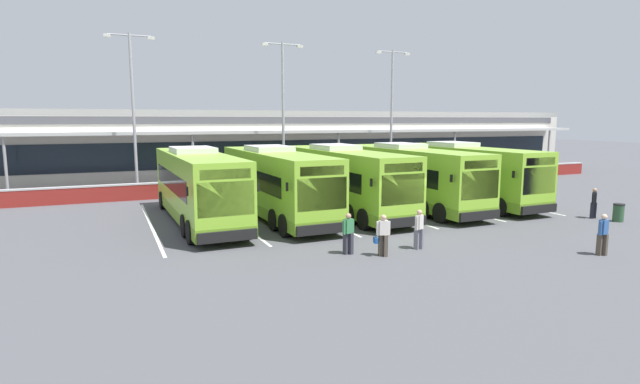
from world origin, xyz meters
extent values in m
plane|color=#4C4C51|center=(0.00, 0.00, 0.00)|extent=(200.00, 200.00, 0.00)
cube|color=beige|center=(0.00, 27.00, 2.75)|extent=(70.00, 10.00, 5.50)
cube|color=#19232D|center=(0.00, 21.98, 2.30)|extent=(66.00, 0.08, 2.20)
cube|color=#4C4C51|center=(0.00, 21.97, 5.15)|extent=(68.00, 0.08, 0.60)
cube|color=beige|center=(0.00, 20.50, 4.20)|extent=(67.00, 3.00, 0.24)
cube|color=gray|center=(0.00, 27.00, 5.75)|extent=(70.00, 10.00, 0.50)
cylinder|color=#999999|center=(-18.60, 19.30, 2.10)|extent=(0.20, 0.20, 4.20)
cylinder|color=#999999|center=(-6.20, 19.30, 2.10)|extent=(0.20, 0.20, 4.20)
cylinder|color=#999999|center=(6.20, 19.30, 2.10)|extent=(0.20, 0.20, 4.20)
cylinder|color=#999999|center=(18.60, 19.30, 2.10)|extent=(0.20, 0.20, 4.20)
cylinder|color=#999999|center=(31.00, 19.30, 2.10)|extent=(0.20, 0.20, 4.20)
cube|color=maroon|center=(0.00, 14.50, 0.50)|extent=(60.00, 0.36, 1.00)
cube|color=#B2B2B2|center=(0.00, 14.50, 1.05)|extent=(60.00, 0.40, 0.10)
cube|color=#8CC633|center=(-8.15, 5.82, 1.91)|extent=(2.79, 12.05, 3.19)
cube|color=olive|center=(-8.15, 5.82, 0.59)|extent=(2.81, 12.07, 0.56)
cube|color=black|center=(-8.16, 6.22, 2.15)|extent=(2.77, 9.65, 0.96)
cube|color=black|center=(-8.03, -0.13, 2.05)|extent=(2.31, 0.15, 1.40)
cube|color=black|center=(-8.03, -0.14, 3.05)|extent=(2.05, 0.12, 0.40)
cube|color=silver|center=(-8.17, 6.82, 3.64)|extent=(2.11, 2.84, 0.28)
cube|color=black|center=(-8.03, -0.24, 0.55)|extent=(2.45, 0.21, 0.44)
cube|color=black|center=(-6.59, 0.25, 2.40)|extent=(0.08, 0.12, 0.36)
cube|color=black|center=(-9.50, 0.20, 2.40)|extent=(0.08, 0.12, 0.36)
cylinder|color=black|center=(-7.05, 10.45, 0.52)|extent=(0.34, 1.05, 1.04)
cylinder|color=black|center=(-9.44, 10.40, 0.52)|extent=(0.34, 1.05, 1.04)
cylinder|color=black|center=(-6.89, 2.65, 0.52)|extent=(0.34, 1.05, 1.04)
cylinder|color=black|center=(-9.28, 2.60, 0.52)|extent=(0.34, 1.05, 1.04)
cylinder|color=black|center=(-6.87, 1.25, 0.52)|extent=(0.34, 1.05, 1.04)
cylinder|color=black|center=(-9.26, 1.20, 0.52)|extent=(0.34, 1.05, 1.04)
cube|color=#8CC633|center=(-4.09, 5.53, 1.91)|extent=(2.79, 12.05, 3.19)
cube|color=olive|center=(-4.09, 5.53, 0.59)|extent=(2.81, 12.07, 0.56)
cube|color=black|center=(-4.10, 5.93, 2.15)|extent=(2.77, 9.65, 0.96)
cube|color=black|center=(-3.97, -0.42, 2.05)|extent=(2.31, 0.15, 1.40)
cube|color=black|center=(-3.97, -0.43, 3.05)|extent=(2.05, 0.12, 0.40)
cube|color=silver|center=(-4.11, 6.53, 3.64)|extent=(2.11, 2.84, 0.28)
cube|color=black|center=(-3.97, -0.53, 0.55)|extent=(2.45, 0.21, 0.44)
cube|color=black|center=(-2.53, -0.04, 2.40)|extent=(0.08, 0.12, 0.36)
cube|color=black|center=(-5.44, -0.10, 2.40)|extent=(0.08, 0.12, 0.36)
cylinder|color=black|center=(-2.99, 10.15, 0.52)|extent=(0.34, 1.05, 1.04)
cylinder|color=black|center=(-5.38, 10.11, 0.52)|extent=(0.34, 1.05, 1.04)
cylinder|color=black|center=(-2.83, 2.36, 0.52)|extent=(0.34, 1.05, 1.04)
cylinder|color=black|center=(-5.22, 2.31, 0.52)|extent=(0.34, 1.05, 1.04)
cylinder|color=black|center=(-2.81, 0.96, 0.52)|extent=(0.34, 1.05, 1.04)
cylinder|color=black|center=(-5.20, 0.91, 0.52)|extent=(0.34, 1.05, 1.04)
cube|color=#8CC633|center=(-0.15, 5.37, 1.91)|extent=(2.79, 12.05, 3.19)
cube|color=olive|center=(-0.15, 5.37, 0.59)|extent=(2.81, 12.07, 0.56)
cube|color=black|center=(-0.16, 5.77, 2.15)|extent=(2.77, 9.65, 0.96)
cube|color=black|center=(-0.04, -0.58, 2.05)|extent=(2.31, 0.15, 1.40)
cube|color=black|center=(-0.04, -0.59, 3.05)|extent=(2.05, 0.12, 0.40)
cube|color=silver|center=(-0.17, 6.37, 3.64)|extent=(2.11, 2.84, 0.28)
cube|color=black|center=(-0.03, -0.69, 0.55)|extent=(2.45, 0.21, 0.44)
cube|color=black|center=(1.41, -0.20, 2.40)|extent=(0.08, 0.12, 0.36)
cube|color=black|center=(-1.50, -0.26, 2.40)|extent=(0.08, 0.12, 0.36)
cylinder|color=black|center=(0.95, 9.99, 0.52)|extent=(0.34, 1.05, 1.04)
cylinder|color=black|center=(-1.44, 9.95, 0.52)|extent=(0.34, 1.05, 1.04)
cylinder|color=black|center=(1.10, 2.19, 0.52)|extent=(0.34, 1.05, 1.04)
cylinder|color=black|center=(-1.29, 2.15, 0.52)|extent=(0.34, 1.05, 1.04)
cylinder|color=black|center=(1.13, 0.79, 0.52)|extent=(0.34, 1.05, 1.04)
cylinder|color=black|center=(-1.26, 0.75, 0.52)|extent=(0.34, 1.05, 1.04)
cube|color=#8CC633|center=(4.15, 5.24, 1.91)|extent=(2.79, 12.05, 3.19)
cube|color=olive|center=(4.15, 5.24, 0.59)|extent=(2.81, 12.07, 0.56)
cube|color=black|center=(4.15, 5.64, 2.15)|extent=(2.77, 9.65, 0.96)
cube|color=black|center=(4.27, -0.71, 2.05)|extent=(2.31, 0.15, 1.40)
cube|color=black|center=(4.27, -0.72, 3.05)|extent=(2.05, 0.12, 0.40)
cube|color=silver|center=(4.13, 6.24, 3.64)|extent=(2.11, 2.84, 0.28)
cube|color=black|center=(4.28, -0.82, 0.55)|extent=(2.45, 0.21, 0.44)
cube|color=black|center=(5.72, -0.33, 2.40)|extent=(0.08, 0.12, 0.36)
cube|color=black|center=(2.81, -0.39, 2.40)|extent=(0.08, 0.12, 0.36)
cylinder|color=black|center=(5.26, 9.86, 0.52)|extent=(0.34, 1.05, 1.04)
cylinder|color=black|center=(2.87, 9.81, 0.52)|extent=(0.34, 1.05, 1.04)
cylinder|color=black|center=(5.41, 2.06, 0.52)|extent=(0.34, 1.05, 1.04)
cylinder|color=black|center=(3.02, 2.01, 0.52)|extent=(0.34, 1.05, 1.04)
cylinder|color=black|center=(5.44, 0.66, 0.52)|extent=(0.34, 1.05, 1.04)
cylinder|color=black|center=(3.05, 0.61, 0.52)|extent=(0.34, 1.05, 1.04)
cube|color=#8CC633|center=(8.22, 5.41, 1.91)|extent=(2.79, 12.05, 3.19)
cube|color=olive|center=(8.22, 5.41, 0.59)|extent=(2.81, 12.07, 0.56)
cube|color=black|center=(8.21, 5.81, 2.15)|extent=(2.77, 9.65, 0.96)
cube|color=black|center=(8.34, -0.54, 2.05)|extent=(2.31, 0.15, 1.40)
cube|color=black|center=(8.34, -0.55, 3.05)|extent=(2.05, 0.12, 0.40)
cube|color=silver|center=(8.20, 6.41, 3.64)|extent=(2.11, 2.84, 0.28)
cube|color=black|center=(8.34, -0.65, 0.55)|extent=(2.45, 0.21, 0.44)
cube|color=black|center=(9.79, -0.16, 2.40)|extent=(0.08, 0.12, 0.36)
cube|color=black|center=(6.88, -0.22, 2.40)|extent=(0.08, 0.12, 0.36)
cylinder|color=black|center=(9.32, 10.03, 0.52)|extent=(0.34, 1.05, 1.04)
cylinder|color=black|center=(6.93, 9.98, 0.52)|extent=(0.34, 1.05, 1.04)
cylinder|color=black|center=(9.48, 2.23, 0.52)|extent=(0.34, 1.05, 1.04)
cylinder|color=black|center=(7.09, 2.19, 0.52)|extent=(0.34, 1.05, 1.04)
cylinder|color=black|center=(9.51, 0.83, 0.52)|extent=(0.34, 1.05, 1.04)
cylinder|color=black|center=(7.12, 0.79, 0.52)|extent=(0.34, 1.05, 1.04)
cube|color=silver|center=(-10.50, 6.00, 0.00)|extent=(0.14, 13.00, 0.01)
cube|color=silver|center=(-6.30, 6.00, 0.00)|extent=(0.14, 13.00, 0.01)
cube|color=silver|center=(-2.10, 6.00, 0.00)|extent=(0.14, 13.00, 0.01)
cube|color=silver|center=(2.10, 6.00, 0.00)|extent=(0.14, 13.00, 0.01)
cube|color=silver|center=(6.30, 6.00, 0.00)|extent=(0.14, 13.00, 0.01)
cube|color=silver|center=(10.50, 6.00, 0.00)|extent=(0.14, 13.00, 0.01)
cube|color=#4C4238|center=(-2.86, -3.48, 0.42)|extent=(0.18, 0.21, 0.84)
cube|color=#4C4238|center=(-2.73, -3.63, 0.42)|extent=(0.18, 0.21, 0.84)
cube|color=silver|center=(-2.80, -3.56, 1.12)|extent=(0.38, 0.29, 0.56)
cube|color=silver|center=(-3.01, -3.51, 1.09)|extent=(0.11, 0.12, 0.54)
cube|color=silver|center=(-2.58, -3.61, 1.09)|extent=(0.11, 0.12, 0.54)
sphere|color=tan|center=(-2.80, -3.56, 1.51)|extent=(0.22, 0.22, 0.22)
cube|color=#194C9E|center=(-3.07, -3.47, 0.63)|extent=(0.18, 0.30, 0.22)
cylinder|color=#194C9E|center=(-3.07, -3.47, 0.81)|extent=(0.02, 0.02, 0.16)
cube|color=black|center=(11.13, -1.58, 0.42)|extent=(0.22, 0.23, 0.84)
cube|color=black|center=(11.33, -1.58, 0.42)|extent=(0.22, 0.23, 0.84)
cube|color=black|center=(11.23, -1.58, 1.12)|extent=(0.40, 0.38, 0.56)
cube|color=black|center=(11.06, -1.71, 1.09)|extent=(0.13, 0.13, 0.54)
cube|color=black|center=(11.41, -1.45, 1.09)|extent=(0.13, 0.13, 0.54)
sphere|color=tan|center=(11.23, -1.58, 1.51)|extent=(0.22, 0.22, 0.22)
cube|color=#33333D|center=(-3.99, -2.74, 0.42)|extent=(0.19, 0.21, 0.84)
cube|color=#33333D|center=(-3.80, -2.81, 0.42)|extent=(0.19, 0.21, 0.84)
cube|color=#387F4C|center=(-3.89, -2.78, 1.12)|extent=(0.39, 0.31, 0.56)
cube|color=#387F4C|center=(-4.10, -2.84, 1.09)|extent=(0.11, 0.12, 0.54)
cube|color=#387F4C|center=(-3.68, -2.72, 1.09)|extent=(0.11, 0.12, 0.54)
sphere|color=tan|center=(-3.89, -2.78, 1.51)|extent=(0.22, 0.22, 0.22)
cube|color=#4C4238|center=(4.93, -6.76, 0.42)|extent=(0.17, 0.20, 0.84)
cube|color=#4C4238|center=(5.11, -6.85, 0.42)|extent=(0.17, 0.20, 0.84)
cube|color=#2D5693|center=(5.02, -6.81, 1.12)|extent=(0.37, 0.27, 0.56)
cube|color=#2D5693|center=(4.80, -6.84, 1.09)|extent=(0.11, 0.11, 0.54)
cube|color=#2D5693|center=(5.24, -6.77, 1.09)|extent=(0.11, 0.11, 0.54)
sphere|color=#DBB293|center=(5.02, -6.81, 1.51)|extent=(0.22, 0.22, 0.22)
cube|color=slate|center=(-1.03, -3.21, 0.42)|extent=(0.21, 0.23, 0.84)
cube|color=slate|center=(-0.83, -3.23, 0.42)|extent=(0.21, 0.23, 0.84)
cube|color=silver|center=(-0.93, -3.22, 1.12)|extent=(0.40, 0.36, 0.56)
cube|color=silver|center=(-1.12, -3.33, 1.09)|extent=(0.13, 0.13, 0.54)
cube|color=silver|center=(-0.74, -3.11, 1.09)|extent=(0.13, 0.13, 0.54)
sphere|color=tan|center=(-0.93, -3.22, 1.51)|extent=(0.22, 0.22, 0.22)
cylinder|color=#9E9EA3|center=(-10.44, 17.38, 5.50)|extent=(0.20, 0.20, 11.00)
cylinder|color=#9E9EA3|center=(-10.44, 17.38, 10.85)|extent=(2.80, 0.10, 0.10)
cube|color=silver|center=(-11.84, 17.38, 10.75)|extent=(0.44, 0.28, 0.20)
cube|color=silver|center=(-9.04, 17.38, 10.75)|extent=(0.44, 0.28, 0.20)
cylinder|color=#9E9EA3|center=(0.36, 16.99, 5.50)|extent=(0.20, 0.20, 11.00)
cylinder|color=#9E9EA3|center=(0.36, 16.99, 10.85)|extent=(2.80, 0.10, 0.10)
cube|color=silver|center=(-1.04, 16.99, 10.75)|extent=(0.44, 0.28, 0.20)
cube|color=silver|center=(1.76, 16.99, 10.75)|extent=(0.44, 0.28, 0.20)
cylinder|color=#9E9EA3|center=(10.33, 17.45, 5.50)|extent=(0.20, 0.20, 11.00)
cylinder|color=#9E9EA3|center=(10.33, 17.45, 10.85)|extent=(2.80, 0.10, 0.10)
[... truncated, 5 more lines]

